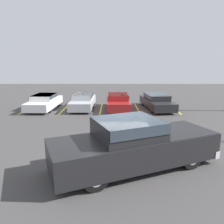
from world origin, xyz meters
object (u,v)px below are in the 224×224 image
(parked_sedan_c, at_px, (119,101))
(parked_sedan_a, at_px, (45,101))
(parked_sedan_d, at_px, (157,101))
(pickup_truck, at_px, (136,144))
(parked_sedan_b, at_px, (84,101))

(parked_sedan_c, bearing_deg, parked_sedan_a, -92.48)
(parked_sedan_c, height_order, parked_sedan_d, parked_sedan_c)
(parked_sedan_a, xyz_separation_m, parked_sedan_d, (9.16, 0.05, 0.01))
(pickup_truck, relative_size, parked_sedan_d, 1.30)
(parked_sedan_a, relative_size, parked_sedan_c, 1.06)
(pickup_truck, height_order, parked_sedan_d, pickup_truck)
(parked_sedan_b, height_order, parked_sedan_c, parked_sedan_c)
(parked_sedan_b, distance_m, parked_sedan_d, 6.05)
(parked_sedan_b, bearing_deg, parked_sedan_d, 88.19)
(pickup_truck, xyz_separation_m, parked_sedan_d, (2.81, 10.17, -0.27))
(parked_sedan_c, bearing_deg, parked_sedan_b, -99.29)
(parked_sedan_d, bearing_deg, parked_sedan_b, -97.84)
(pickup_truck, distance_m, parked_sedan_b, 10.87)
(pickup_truck, distance_m, parked_sedan_d, 10.55)
(pickup_truck, distance_m, parked_sedan_a, 11.95)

